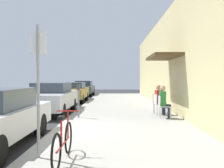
{
  "coord_description": "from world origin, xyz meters",
  "views": [
    {
      "loc": [
        1.9,
        -7.51,
        1.67
      ],
      "look_at": [
        1.74,
        6.15,
        1.37
      ],
      "focal_mm": 39.44,
      "sensor_mm": 36.0,
      "label": 1
    }
  ],
  "objects_px": {
    "parked_car_3": "(84,88)",
    "cafe_chair_1": "(158,103)",
    "cafe_chair_0": "(163,105)",
    "seated_patron_0": "(164,100)",
    "parking_meter": "(78,98)",
    "parked_car_1": "(52,98)",
    "seated_patron_1": "(160,98)",
    "parked_car_2": "(73,92)",
    "street_sign": "(38,80)",
    "cafe_chair_2": "(156,102)",
    "bicycle_0": "(63,143)"
  },
  "relations": [
    {
      "from": "cafe_chair_2",
      "to": "parked_car_1",
      "type": "bearing_deg",
      "value": 175.41
    },
    {
      "from": "cafe_chair_0",
      "to": "cafe_chair_2",
      "type": "relative_size",
      "value": 1.0
    },
    {
      "from": "parking_meter",
      "to": "seated_patron_0",
      "type": "bearing_deg",
      "value": -2.35
    },
    {
      "from": "parked_car_1",
      "to": "parked_car_3",
      "type": "distance_m",
      "value": 12.22
    },
    {
      "from": "parked_car_3",
      "to": "cafe_chair_0",
      "type": "relative_size",
      "value": 5.06
    },
    {
      "from": "parked_car_1",
      "to": "cafe_chair_0",
      "type": "bearing_deg",
      "value": -22.2
    },
    {
      "from": "parked_car_2",
      "to": "parking_meter",
      "type": "bearing_deg",
      "value": -78.94
    },
    {
      "from": "parking_meter",
      "to": "cafe_chair_2",
      "type": "relative_size",
      "value": 1.52
    },
    {
      "from": "seated_patron_0",
      "to": "seated_patron_1",
      "type": "relative_size",
      "value": 1.0
    },
    {
      "from": "parked_car_3",
      "to": "cafe_chair_1",
      "type": "relative_size",
      "value": 5.06
    },
    {
      "from": "parked_car_3",
      "to": "bicycle_0",
      "type": "xyz_separation_m",
      "value": [
        2.03,
        -19.29,
        -0.27
      ]
    },
    {
      "from": "parking_meter",
      "to": "street_sign",
      "type": "bearing_deg",
      "value": -90.58
    },
    {
      "from": "parked_car_2",
      "to": "parked_car_3",
      "type": "bearing_deg",
      "value": 90.0
    },
    {
      "from": "parked_car_1",
      "to": "street_sign",
      "type": "distance_m",
      "value": 7.04
    },
    {
      "from": "cafe_chair_1",
      "to": "seated_patron_0",
      "type": "bearing_deg",
      "value": -86.46
    },
    {
      "from": "parking_meter",
      "to": "cafe_chair_0",
      "type": "height_order",
      "value": "parking_meter"
    },
    {
      "from": "cafe_chair_0",
      "to": "parked_car_3",
      "type": "bearing_deg",
      "value": 108.92
    },
    {
      "from": "street_sign",
      "to": "parked_car_3",
      "type": "bearing_deg",
      "value": 94.5
    },
    {
      "from": "parked_car_3",
      "to": "seated_patron_0",
      "type": "relative_size",
      "value": 3.41
    },
    {
      "from": "street_sign",
      "to": "parking_meter",
      "type": "bearing_deg",
      "value": 89.42
    },
    {
      "from": "parked_car_2",
      "to": "cafe_chair_2",
      "type": "xyz_separation_m",
      "value": [
        4.87,
        -6.47,
        -0.11
      ]
    },
    {
      "from": "parked_car_3",
      "to": "parking_meter",
      "type": "relative_size",
      "value": 3.33
    },
    {
      "from": "parking_meter",
      "to": "cafe_chair_2",
      "type": "distance_m",
      "value": 3.64
    },
    {
      "from": "parked_car_2",
      "to": "seated_patron_1",
      "type": "distance_m",
      "value": 8.64
    },
    {
      "from": "bicycle_0",
      "to": "seated_patron_0",
      "type": "bearing_deg",
      "value": 60.28
    },
    {
      "from": "parked_car_2",
      "to": "cafe_chair_0",
      "type": "height_order",
      "value": "parked_car_2"
    },
    {
      "from": "street_sign",
      "to": "seated_patron_0",
      "type": "relative_size",
      "value": 2.02
    },
    {
      "from": "parked_car_1",
      "to": "parked_car_3",
      "type": "relative_size",
      "value": 1.0
    },
    {
      "from": "parking_meter",
      "to": "street_sign",
      "type": "height_order",
      "value": "street_sign"
    },
    {
      "from": "seated_patron_1",
      "to": "cafe_chair_2",
      "type": "bearing_deg",
      "value": 95.39
    },
    {
      "from": "parked_car_1",
      "to": "street_sign",
      "type": "xyz_separation_m",
      "value": [
        1.5,
        -6.82,
        0.88
      ]
    },
    {
      "from": "parking_meter",
      "to": "seated_patron_1",
      "type": "height_order",
      "value": "parking_meter"
    },
    {
      "from": "seated_patron_1",
      "to": "cafe_chair_1",
      "type": "bearing_deg",
      "value": -173.65
    },
    {
      "from": "parked_car_2",
      "to": "bicycle_0",
      "type": "distance_m",
      "value": 13.3
    },
    {
      "from": "parked_car_3",
      "to": "seated_patron_0",
      "type": "xyz_separation_m",
      "value": [
        4.93,
        -14.22,
        0.06
      ]
    },
    {
      "from": "bicycle_0",
      "to": "seated_patron_0",
      "type": "distance_m",
      "value": 5.85
    },
    {
      "from": "parking_meter",
      "to": "bicycle_0",
      "type": "relative_size",
      "value": 0.77
    },
    {
      "from": "bicycle_0",
      "to": "cafe_chair_2",
      "type": "xyz_separation_m",
      "value": [
        2.84,
        6.67,
        0.14
      ]
    },
    {
      "from": "cafe_chair_1",
      "to": "cafe_chair_2",
      "type": "relative_size",
      "value": 1.0
    },
    {
      "from": "street_sign",
      "to": "cafe_chair_1",
      "type": "height_order",
      "value": "street_sign"
    },
    {
      "from": "parked_car_1",
      "to": "cafe_chair_1",
      "type": "height_order",
      "value": "parked_car_1"
    },
    {
      "from": "street_sign",
      "to": "parked_car_2",
      "type": "bearing_deg",
      "value": 96.63
    },
    {
      "from": "seated_patron_0",
      "to": "cafe_chair_2",
      "type": "relative_size",
      "value": 1.48
    },
    {
      "from": "parked_car_3",
      "to": "street_sign",
      "type": "bearing_deg",
      "value": -85.5
    },
    {
      "from": "parked_car_1",
      "to": "cafe_chair_1",
      "type": "xyz_separation_m",
      "value": [
        4.87,
        -1.03,
        -0.14
      ]
    },
    {
      "from": "bicycle_0",
      "to": "seated_patron_1",
      "type": "xyz_separation_m",
      "value": [
        2.9,
        6.04,
        0.34
      ]
    },
    {
      "from": "parked_car_3",
      "to": "seated_patron_1",
      "type": "bearing_deg",
      "value": -69.58
    },
    {
      "from": "cafe_chair_0",
      "to": "cafe_chair_1",
      "type": "distance_m",
      "value": 0.96
    },
    {
      "from": "street_sign",
      "to": "bicycle_0",
      "type": "height_order",
      "value": "street_sign"
    },
    {
      "from": "cafe_chair_0",
      "to": "seated_patron_0",
      "type": "relative_size",
      "value": 0.67
    }
  ]
}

